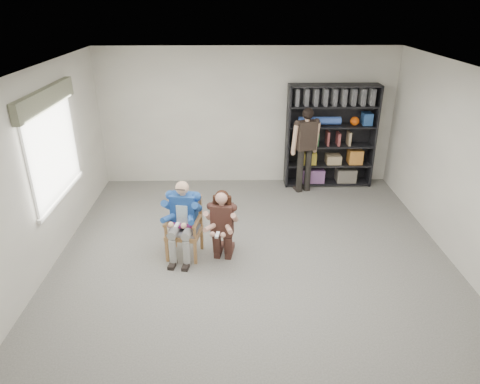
{
  "coord_description": "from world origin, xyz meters",
  "views": [
    {
      "loc": [
        -0.31,
        -5.08,
        3.66
      ],
      "look_at": [
        -0.2,
        0.6,
        1.05
      ],
      "focal_mm": 32.0,
      "sensor_mm": 36.0,
      "label": 1
    }
  ],
  "objects_px": {
    "kneeling_woman": "(222,226)",
    "standing_man": "(305,151)",
    "armchair": "(184,228)",
    "bookshelf": "(330,136)",
    "seated_man": "(183,220)"
  },
  "relations": [
    {
      "from": "kneeling_woman",
      "to": "standing_man",
      "type": "xyz_separation_m",
      "value": [
        1.61,
        2.48,
        0.3
      ]
    },
    {
      "from": "kneeling_woman",
      "to": "standing_man",
      "type": "bearing_deg",
      "value": 66.64
    },
    {
      "from": "bookshelf",
      "to": "kneeling_woman",
      "type": "bearing_deg",
      "value": -127.42
    },
    {
      "from": "armchair",
      "to": "bookshelf",
      "type": "xyz_separation_m",
      "value": [
        2.75,
        2.72,
        0.58
      ]
    },
    {
      "from": "armchair",
      "to": "kneeling_woman",
      "type": "relative_size",
      "value": 0.84
    },
    {
      "from": "standing_man",
      "to": "bookshelf",
      "type": "bearing_deg",
      "value": 14.14
    },
    {
      "from": "seated_man",
      "to": "standing_man",
      "type": "bearing_deg",
      "value": 56.77
    },
    {
      "from": "seated_man",
      "to": "standing_man",
      "type": "distance_m",
      "value": 3.23
    },
    {
      "from": "seated_man",
      "to": "kneeling_woman",
      "type": "height_order",
      "value": "seated_man"
    },
    {
      "from": "seated_man",
      "to": "armchair",
      "type": "bearing_deg",
      "value": 0.0
    },
    {
      "from": "armchair",
      "to": "bookshelf",
      "type": "relative_size",
      "value": 0.45
    },
    {
      "from": "kneeling_woman",
      "to": "bookshelf",
      "type": "bearing_deg",
      "value": 62.17
    },
    {
      "from": "seated_man",
      "to": "kneeling_woman",
      "type": "xyz_separation_m",
      "value": [
        0.58,
        -0.12,
        -0.05
      ]
    },
    {
      "from": "armchair",
      "to": "kneeling_woman",
      "type": "height_order",
      "value": "kneeling_woman"
    },
    {
      "from": "bookshelf",
      "to": "standing_man",
      "type": "xyz_separation_m",
      "value": [
        -0.56,
        -0.35,
        -0.19
      ]
    }
  ]
}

